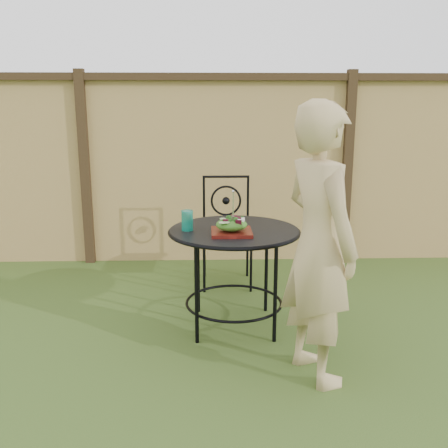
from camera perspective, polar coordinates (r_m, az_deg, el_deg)
name	(u,v)px	position (r m, az deg, el deg)	size (l,w,h in m)	color
ground	(224,366)	(3.19, 0.01, -15.93)	(60.00, 60.00, 0.00)	#284817
fence	(217,169)	(5.02, -0.79, 6.35)	(8.00, 0.12, 1.90)	tan
patio_table	(234,248)	(3.51, 1.17, -2.79)	(0.92, 0.92, 0.72)	black
patio_chair	(227,228)	(4.43, 0.29, -0.45)	(0.46, 0.46, 0.95)	black
diner	(319,245)	(2.86, 10.85, -2.34)	(0.58, 0.38, 1.60)	tan
salad_plate	(232,232)	(3.34, 0.87, -0.94)	(0.27, 0.27, 0.02)	#51190B
salad	(232,225)	(3.33, 0.87, -0.07)	(0.21, 0.21, 0.08)	#235614
fork	(233,206)	(3.30, 1.05, 2.12)	(0.01, 0.01, 0.18)	silver
drinking_glass	(187,220)	(3.44, -4.23, 0.41)	(0.08, 0.08, 0.14)	#0A7E67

